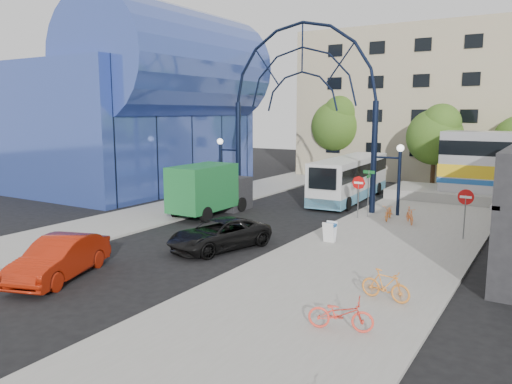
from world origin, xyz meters
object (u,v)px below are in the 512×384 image
Objects in this scene: do_not_enter_sign at (466,202)px; tree_north_b at (339,123)px; sandwich_board at (330,229)px; black_suv at (219,234)px; bike_near_b at (410,215)px; tree_north_a at (436,134)px; street_name_sign at (369,184)px; red_sedan at (60,258)px; gateway_arch at (302,77)px; bike_far_a at (341,314)px; green_truck at (211,190)px; stop_sign at (359,187)px; city_bus at (350,178)px; bike_far_b at (386,285)px; bike_near_a at (389,212)px.

do_not_enter_sign is 0.31× the size of tree_north_b.
black_suv is at bearing -139.58° from sandwich_board.
bike_near_b is at bearing -56.71° from tree_north_b.
tree_north_a reaches higher than black_suv.
do_not_enter_sign is 16.86m from tree_north_a.
red_sedan is at bearing -111.21° from street_name_sign.
tree_north_b reaches higher than sandwich_board.
gateway_arch is 13.80× the size of sandwich_board.
green_truck is at bearing 32.82° from bike_far_a.
street_name_sign is (0.40, 0.60, 0.14)m from stop_sign.
gateway_arch is at bearing 160.01° from do_not_enter_sign.
do_not_enter_sign is at bearing -53.26° from tree_north_b.
tree_north_b is (-9.08, 17.33, 3.14)m from street_name_sign.
stop_sign is 20.18m from tree_north_b.
city_bus is at bearing 105.31° from black_suv.
red_sedan is 12.12m from bike_far_b.
city_bus is at bearing 31.97° from bike_far_b.
bike_near_b is at bearing -83.01° from tree_north_a.
stop_sign is at bearing 97.57° from sandwich_board.
bike_far_a is at bearing -95.26° from do_not_enter_sign.
tree_north_b is at bearing 103.68° from gateway_arch.
bike_far_a is (13.34, -11.70, -0.96)m from green_truck.
bike_near_a is (0.42, -13.54, -4.04)m from tree_north_a.
bike_near_b is (11.69, -17.81, -4.69)m from tree_north_b.
bike_far_b is at bearing -33.03° from green_truck.
stop_sign reaches higher than red_sedan.
bike_near_b is at bearing 41.46° from red_sedan.
black_suv is at bearing 47.68° from red_sedan.
stop_sign is 17.19m from red_sedan.
green_truck is at bearing 169.67° from bike_near_b.
green_truck is 12.96m from red_sedan.
gateway_arch is 8.97× the size of bike_near_b.
tree_north_a is at bearing 107.03° from do_not_enter_sign.
green_truck reaches higher than do_not_enter_sign.
tree_north_b reaches higher than bike_near_a.
green_truck reaches higher than red_sedan.
tree_north_b reaches higher than tree_north_a.
red_sedan is 18.53m from bike_near_b.
black_suv is 11.48m from bike_near_b.
bike_far_b is at bearing -23.35° from bike_far_a.
black_suv is at bearing -124.24° from bike_near_a.
bike_far_b is (11.45, 3.99, -0.16)m from red_sedan.
stop_sign reaches higher than bike_far_a.
red_sedan reaches higher than sandwich_board.
bike_near_a is at bearing -3.95° from bike_far_a.
bike_far_b is (4.07, -25.97, -3.97)m from tree_north_a.
do_not_enter_sign is 4.07m from bike_near_b.
tree_north_a reaches higher than stop_sign.
stop_sign is 1.45× the size of bike_far_b.
tree_north_a reaches higher than green_truck.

